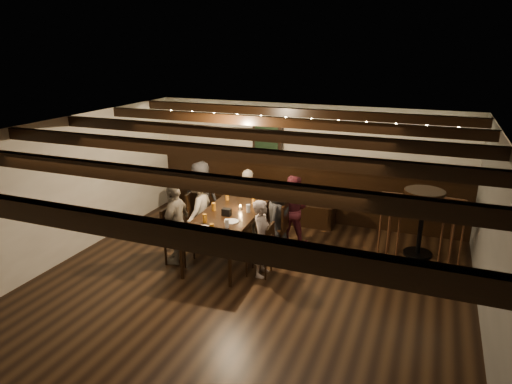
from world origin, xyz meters
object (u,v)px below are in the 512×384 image
at_px(chair_right_far, 260,259).
at_px(person_left_near, 199,208).
at_px(person_bench_centre, 248,202).
at_px(person_right_far, 262,238).
at_px(bar_stool_left, 389,231).
at_px(bar_stool_right, 451,239).
at_px(chair_right_near, 275,236).
at_px(person_right_near, 277,218).
at_px(dining_table, 228,218).
at_px(high_top_table, 422,213).
at_px(person_left_far, 176,223).
at_px(person_bench_left, 201,197).
at_px(chair_left_far, 179,246).
at_px(chair_left_near, 201,226).
at_px(person_bench_right, 292,210).

height_order(chair_right_far, person_left_near, person_left_near).
distance_m(person_bench_centre, person_right_far, 1.68).
distance_m(bar_stool_left, bar_stool_right, 1.00).
xyz_separation_m(person_right_far, bar_stool_left, (1.79, 1.47, -0.18)).
relative_size(chair_right_near, person_right_far, 0.73).
relative_size(person_bench_centre, bar_stool_left, 1.08).
distance_m(person_left_near, person_right_near, 1.50).
height_order(dining_table, chair_right_far, chair_right_far).
height_order(high_top_table, bar_stool_left, bar_stool_left).
bearing_deg(high_top_table, person_right_near, -161.74).
bearing_deg(person_left_far, dining_table, 120.96).
bearing_deg(person_bench_left, person_left_near, 108.43).
height_order(chair_right_far, person_right_far, person_right_far).
distance_m(dining_table, bar_stool_left, 2.79).
relative_size(high_top_table, bar_stool_left, 0.99).
bearing_deg(person_right_near, person_left_far, 120.96).
bearing_deg(bar_stool_left, chair_left_far, -156.38).
distance_m(chair_right_near, person_left_far, 1.77).
bearing_deg(person_left_far, person_right_near, 120.96).
height_order(person_bench_centre, person_left_near, person_bench_centre).
bearing_deg(chair_right_near, dining_table, 122.03).
relative_size(chair_left_far, bar_stool_left, 0.80).
xyz_separation_m(chair_left_near, person_bench_centre, (0.68, 0.65, 0.36)).
bearing_deg(high_top_table, bar_stool_left, -157.53).
height_order(chair_right_far, person_right_near, person_right_near).
bearing_deg(person_right_far, person_right_near, 0.00).
height_order(chair_left_far, person_bench_left, person_bench_left).
xyz_separation_m(person_bench_left, person_bench_centre, (0.89, 0.21, -0.05)).
bearing_deg(chair_right_near, person_left_far, 121.49).
height_order(person_left_near, person_right_near, person_left_near).
bearing_deg(bar_stool_left, person_bench_right, -178.38).
xyz_separation_m(person_bench_centre, person_left_far, (-0.65, -1.55, 0.04)).
height_order(chair_right_far, person_bench_left, person_bench_left).
relative_size(person_bench_left, person_right_near, 1.10).
distance_m(person_left_far, person_right_far, 1.50).
xyz_separation_m(person_bench_left, high_top_table, (4.02, 0.43, 0.07)).
xyz_separation_m(chair_left_near, person_bench_left, (-0.21, 0.44, 0.42)).
bearing_deg(bar_stool_right, person_right_near, -159.02).
relative_size(dining_table, bar_stool_left, 1.77).
bearing_deg(high_top_table, person_bench_right, -171.93).
height_order(chair_left_near, person_bench_left, person_bench_left).
xyz_separation_m(person_right_near, high_top_table, (2.35, 0.77, 0.14)).
height_order(chair_left_near, bar_stool_right, bar_stool_right).
height_order(person_bench_right, person_left_near, person_left_near).
bearing_deg(chair_left_far, person_right_far, 90.00).
bearing_deg(person_left_near, person_bench_left, -161.57).
height_order(chair_left_near, bar_stool_left, bar_stool_left).
relative_size(person_left_far, person_right_near, 1.08).
relative_size(person_bench_left, person_left_far, 1.02).
bearing_deg(person_right_near, bar_stool_right, -81.47).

